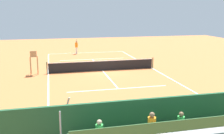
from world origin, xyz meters
TOP-DOWN VIEW (x-y plane):
  - ground_plane at (0.00, 0.00)m, footprint 60.00×60.00m
  - court_line_markings at (0.00, -0.04)m, footprint 10.10×22.20m
  - tennis_net at (0.00, 0.00)m, footprint 10.30×0.10m
  - backdrop_wall at (0.00, 14.00)m, footprint 18.00×0.16m
  - bleacher_stand at (-0.02, 15.35)m, footprint 9.06×2.40m
  - umpire_chair at (6.20, 0.05)m, footprint 0.67×0.67m
  - courtside_bench at (-2.92, 13.27)m, footprint 1.80×0.40m
  - equipment_bag at (-1.23, 13.40)m, footprint 0.90×0.36m
  - tennis_player at (1.38, -10.51)m, footprint 0.42×0.55m
  - tennis_racket at (2.17, -11.00)m, footprint 0.58×0.35m
  - tennis_ball_near at (0.96, -9.92)m, footprint 0.07×0.07m
  - tennis_ball_far at (-0.53, -8.18)m, footprint 0.07×0.07m
  - line_judge at (4.10, 13.09)m, footprint 0.37×0.53m

SIDE VIEW (x-z plane):
  - ground_plane at x=0.00m, z-range 0.00..0.00m
  - court_line_markings at x=0.00m, z-range 0.00..0.01m
  - tennis_racket at x=2.17m, z-range 0.00..0.03m
  - tennis_ball_near at x=0.96m, z-range 0.00..0.07m
  - tennis_ball_far at x=-0.53m, z-range 0.00..0.07m
  - equipment_bag at x=-1.23m, z-range 0.00..0.36m
  - tennis_net at x=0.00m, z-range -0.03..1.04m
  - courtside_bench at x=-2.92m, z-range 0.09..1.02m
  - bleacher_stand at x=-0.02m, z-range -0.32..2.16m
  - backdrop_wall at x=0.00m, z-range 0.00..2.00m
  - tennis_player at x=1.38m, z-range 0.05..1.98m
  - line_judge at x=4.10m, z-range 0.05..1.98m
  - umpire_chair at x=6.20m, z-range 0.24..2.38m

